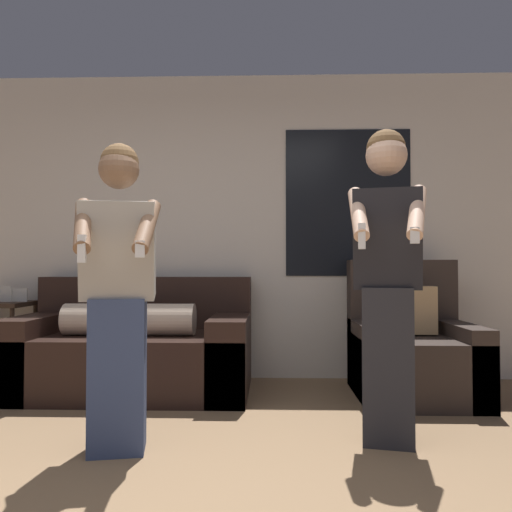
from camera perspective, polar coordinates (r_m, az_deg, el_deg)
wall_back at (r=4.49m, az=-3.44°, el=3.53°), size 5.91×0.07×2.70m
couch at (r=4.11m, az=-13.63°, el=-10.47°), size 1.79×1.00×0.89m
armchair at (r=4.01m, az=17.39°, el=-10.43°), size 0.85×0.91×1.03m
side_table at (r=4.74m, az=-26.86°, el=-6.02°), size 0.43×0.48×0.84m
person_left at (r=2.73m, az=-15.46°, el=-4.11°), size 0.45×0.53×1.62m
person_right at (r=2.84m, az=14.76°, el=-2.49°), size 0.44×0.54×1.73m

